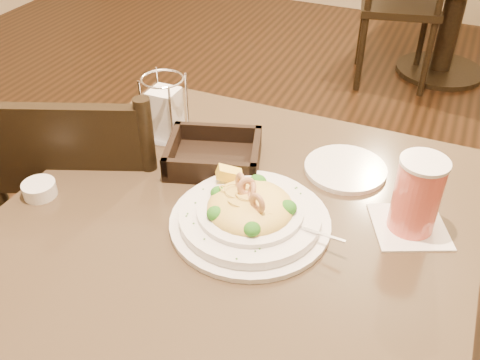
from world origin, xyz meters
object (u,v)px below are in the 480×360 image
at_px(main_table, 236,300).
at_px(pasta_bowl, 250,213).
at_px(dining_chair_near, 101,217).
at_px(napkin_caddy, 165,112).
at_px(side_plate, 345,169).
at_px(bread_basket, 214,156).
at_px(butter_ramekin, 40,189).
at_px(drink_glass, 417,196).

height_order(main_table, pasta_bowl, pasta_bowl).
distance_m(dining_chair_near, napkin_caddy, 0.39).
height_order(main_table, dining_chair_near, dining_chair_near).
distance_m(dining_chair_near, side_plate, 0.68).
relative_size(bread_basket, napkin_caddy, 1.54).
bearing_deg(main_table, butter_ramekin, -166.80).
relative_size(drink_glass, butter_ramekin, 2.65).
height_order(bread_basket, butter_ramekin, bread_basket).
xyz_separation_m(main_table, dining_chair_near, (-0.46, 0.13, -0.02)).
bearing_deg(napkin_caddy, butter_ramekin, -112.92).
bearing_deg(drink_glass, butter_ramekin, -164.13).
xyz_separation_m(main_table, butter_ramekin, (-0.40, -0.09, 0.26)).
bearing_deg(butter_ramekin, pasta_bowl, 11.75).
xyz_separation_m(drink_glass, napkin_caddy, (-0.59, 0.10, -0.01)).
bearing_deg(main_table, dining_chair_near, 163.83).
bearing_deg(bread_basket, main_table, -51.45).
xyz_separation_m(dining_chair_near, side_plate, (0.62, 0.11, 0.27)).
height_order(main_table, side_plate, side_plate).
relative_size(drink_glass, napkin_caddy, 1.15).
bearing_deg(dining_chair_near, napkin_caddy, 179.78).
relative_size(pasta_bowl, napkin_caddy, 2.19).
bearing_deg(main_table, pasta_bowl, -7.51).
bearing_deg(dining_chair_near, drink_glass, 156.41).
bearing_deg(side_plate, napkin_caddy, -175.54).
relative_size(drink_glass, side_plate, 1.01).
relative_size(napkin_caddy, butter_ramekin, 2.31).
bearing_deg(side_plate, pasta_bowl, -116.82).
relative_size(main_table, side_plate, 5.01).
distance_m(pasta_bowl, drink_glass, 0.31).
bearing_deg(dining_chair_near, butter_ramekin, 83.17).
bearing_deg(butter_ramekin, main_table, 13.20).
distance_m(dining_chair_near, drink_glass, 0.85).
distance_m(dining_chair_near, pasta_bowl, 0.59).
xyz_separation_m(dining_chair_near, napkin_caddy, (0.19, 0.07, 0.33)).
height_order(pasta_bowl, drink_glass, drink_glass).
height_order(main_table, butter_ramekin, butter_ramekin).
bearing_deg(napkin_caddy, dining_chair_near, -158.41).
height_order(dining_chair_near, side_plate, dining_chair_near).
bearing_deg(pasta_bowl, bread_basket, 134.32).
xyz_separation_m(main_table, bread_basket, (-0.12, 0.15, 0.26)).
distance_m(dining_chair_near, bread_basket, 0.44).
xyz_separation_m(dining_chair_near, pasta_bowl, (0.49, -0.14, 0.29)).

